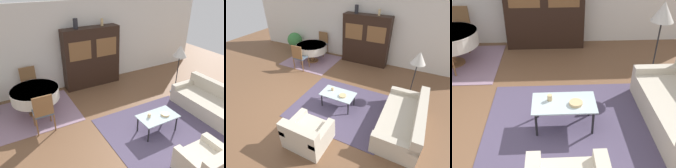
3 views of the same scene
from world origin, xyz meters
The scene contains 17 objects.
ground_plane centered at (0.00, 0.00, 0.00)m, with size 14.00×14.00×0.00m, color brown.
wall_back centered at (0.00, 3.63, 1.35)m, with size 10.00×0.06×2.70m.
area_rug centered at (0.94, 0.36, 0.01)m, with size 2.62×2.23×0.01m.
dining_rug centered at (-1.52, 2.49, 0.01)m, with size 2.08×1.83×0.01m.
couch centered at (2.62, 0.28, 0.27)m, with size 0.93×2.00×0.75m.
armchair centered at (0.81, -1.10, 0.28)m, with size 0.90×0.81×0.72m.
coffee_table centered at (0.83, 0.35, 0.39)m, with size 0.93×0.54×0.42m.
display_cabinet centered at (0.53, 3.37, 0.96)m, with size 1.84×0.44×1.92m.
dining_table centered at (-1.47, 2.48, 0.59)m, with size 1.22×1.22×0.73m.
dining_chair_near centered at (-1.47, 1.65, 0.57)m, with size 0.44×0.44×0.98m.
dining_chair_far centered at (-1.47, 3.32, 0.57)m, with size 0.44×0.44×0.98m.
floor_lamp centered at (2.58, 1.59, 1.30)m, with size 0.39×0.39×1.53m.
cup centered at (0.63, 0.41, 0.48)m, with size 0.07×0.07×0.09m.
bowl centered at (1.00, 0.29, 0.46)m, with size 0.19×0.19×0.04m.
vase_tall centered at (0.07, 3.37, 2.07)m, with size 0.14×0.14×0.30m.
vase_short centered at (0.93, 3.37, 2.03)m, with size 0.08×0.08×0.22m.
potted_plant centered at (-2.89, 3.15, 0.47)m, with size 0.67×0.67×0.84m.
Camera 2 is at (2.58, -3.10, 3.30)m, focal length 28.00 mm.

